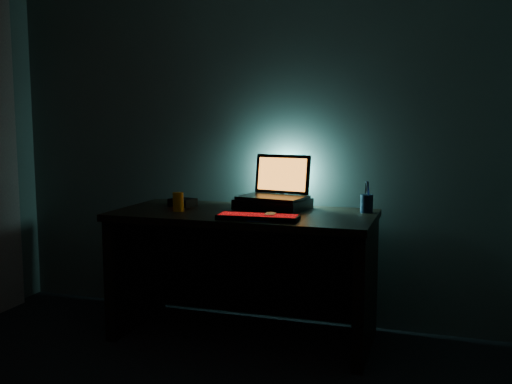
# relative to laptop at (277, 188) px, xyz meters

# --- Properties ---
(room) EXTENTS (3.50, 4.00, 2.50)m
(room) POSITION_rel_laptop_xyz_m (-0.14, -1.83, 0.38)
(room) COLOR black
(room) RESTS_ON ground
(desk) EXTENTS (1.50, 0.70, 0.75)m
(desk) POSITION_rel_laptop_xyz_m (-0.14, -0.16, -0.38)
(desk) COLOR black
(desk) RESTS_ON ground
(riser) EXTENTS (0.45, 0.37, 0.06)m
(riser) POSITION_rel_laptop_xyz_m (-0.01, -0.05, -0.09)
(riser) COLOR black
(riser) RESTS_ON desk
(laptop) EXTENTS (0.42, 0.34, 0.26)m
(laptop) POSITION_rel_laptop_xyz_m (0.00, 0.00, 0.00)
(laptop) COLOR black
(laptop) RESTS_ON riser
(keyboard) EXTENTS (0.45, 0.16, 0.03)m
(keyboard) POSITION_rel_laptop_xyz_m (0.02, -0.43, -0.11)
(keyboard) COLOR black
(keyboard) RESTS_ON desk
(mousepad) EXTENTS (0.25, 0.23, 0.00)m
(mousepad) POSITION_rel_laptop_xyz_m (0.08, -0.40, -0.12)
(mousepad) COLOR navy
(mousepad) RESTS_ON desk
(mouse) EXTENTS (0.06, 0.09, 0.03)m
(mouse) POSITION_rel_laptop_xyz_m (0.08, -0.40, -0.10)
(mouse) COLOR gray
(mouse) RESTS_ON mousepad
(pen_cup) EXTENTS (0.09, 0.09, 0.10)m
(pen_cup) POSITION_rel_laptop_xyz_m (0.54, -0.02, -0.07)
(pen_cup) COLOR black
(pen_cup) RESTS_ON desk
(juice_glass) EXTENTS (0.08, 0.08, 0.11)m
(juice_glass) POSITION_rel_laptop_xyz_m (-0.51, -0.30, -0.07)
(juice_glass) COLOR orange
(juice_glass) RESTS_ON desk
(router) EXTENTS (0.17, 0.15, 0.05)m
(router) POSITION_rel_laptop_xyz_m (-0.57, -0.12, -0.10)
(router) COLOR black
(router) RESTS_ON desk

